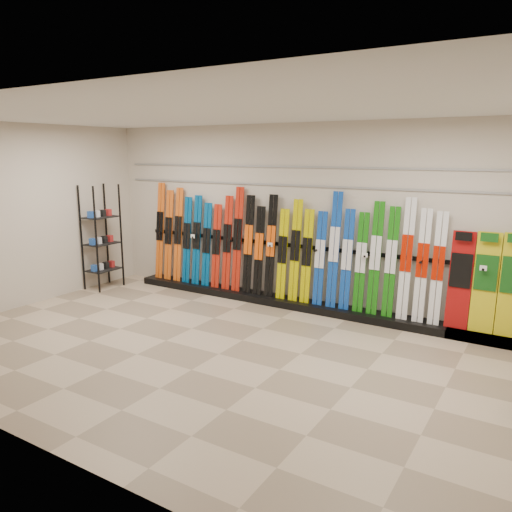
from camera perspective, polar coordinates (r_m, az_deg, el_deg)
The scene contains 9 objects.
floor at distance 6.52m, azimuth -4.26°, elevation -11.11°, with size 8.00×8.00×0.00m, color gray.
back_wall at distance 8.23m, azimuth 5.82°, elevation 4.51°, with size 8.00×8.00×0.00m, color beige.
left_wall at distance 9.03m, azimuth -25.57°, elevation 4.06°, with size 5.00×5.00×0.00m, color beige.
ceiling at distance 6.03m, azimuth -4.71°, elevation 16.19°, with size 8.00×8.00×0.00m, color silver.
ski_rack_base at distance 8.25m, azimuth 6.35°, elevation -5.74°, with size 8.00×0.40×0.12m, color black.
skis at distance 8.37m, azimuth 2.32°, elevation 0.83°, with size 5.38×0.21×1.84m.
accessory_rack at distance 9.78m, azimuth -17.23°, elevation 2.08°, with size 0.40×0.60×1.95m, color black.
slatwall_rail_0 at distance 8.16m, azimuth 5.83°, elevation 7.98°, with size 7.60×0.02×0.03m, color gray.
slatwall_rail_1 at distance 8.15m, azimuth 5.87°, elevation 10.08°, with size 7.60×0.02×0.03m, color gray.
Camera 1 is at (3.54, -4.86, 2.53)m, focal length 35.00 mm.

